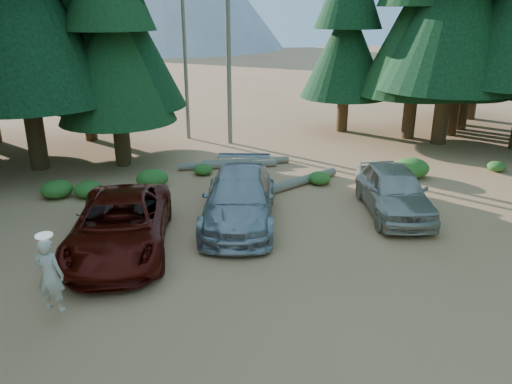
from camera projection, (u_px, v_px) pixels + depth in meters
ground at (295, 289)px, 12.32m from camera, size 160.00×160.00×0.00m
forest_belt_north at (213, 141)px, 26.08m from camera, size 36.00×7.00×22.00m
snag_front at (228, 20)px, 23.71m from camera, size 0.24×0.24×12.00m
snag_back at (184, 41)px, 25.04m from camera, size 0.20×0.20×10.00m
red_pickup at (120, 224)px, 14.09m from camera, size 3.15×5.85×1.56m
silver_minivan_center at (239, 198)px, 15.97m from camera, size 3.52×5.90×1.60m
silver_minivan_right at (394, 190)px, 16.71m from camera, size 2.76×4.98×1.60m
frisbee_player at (50, 275)px, 10.71m from camera, size 0.75×0.63×1.80m
log_left at (228, 165)px, 21.61m from camera, size 4.27×0.58×0.30m
log_mid at (246, 162)px, 22.07m from camera, size 3.84×0.43×0.32m
log_right at (286, 186)px, 19.02m from camera, size 4.97×2.91×0.35m
shrub_far_left at (88, 189)px, 18.29m from camera, size 1.05×1.05×0.58m
shrub_left at (57, 189)px, 18.24m from camera, size 1.14×1.14×0.62m
shrub_center_left at (152, 179)px, 19.29m from camera, size 1.24×1.24×0.68m
shrub_center_right at (203, 169)px, 20.79m from camera, size 0.80×0.80×0.44m
shrub_right at (320, 178)px, 19.64m from camera, size 0.89×0.89×0.49m
shrub_far_right at (411, 168)px, 20.43m from camera, size 1.43×1.43×0.79m
shrub_edge_east at (497, 166)px, 21.23m from camera, size 0.76×0.76×0.42m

